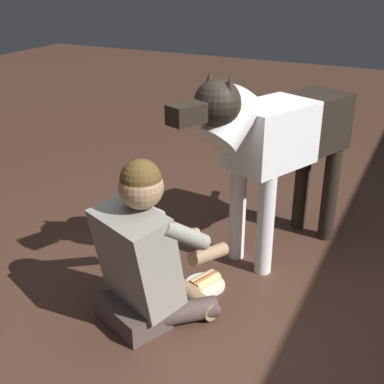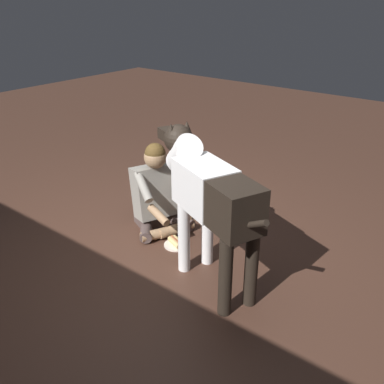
% 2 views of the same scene
% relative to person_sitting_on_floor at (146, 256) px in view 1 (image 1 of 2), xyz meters
% --- Properties ---
extents(ground_plane, '(14.32, 14.32, 0.00)m').
position_rel_person_sitting_on_floor_xyz_m(ground_plane, '(-0.24, 0.42, -0.35)').
color(ground_plane, '#452B20').
extents(person_sitting_on_floor, '(0.72, 0.62, 0.85)m').
position_rel_person_sitting_on_floor_xyz_m(person_sitting_on_floor, '(0.00, 0.00, 0.00)').
color(person_sitting_on_floor, '#4F3F3B').
rests_on(person_sitting_on_floor, ground).
extents(large_dog, '(1.36, 0.68, 1.17)m').
position_rel_person_sitting_on_floor_xyz_m(large_dog, '(-0.86, 0.36, 0.40)').
color(large_dog, white).
rests_on(large_dog, ground).
extents(hot_dog_on_plate, '(0.23, 0.23, 0.06)m').
position_rel_person_sitting_on_floor_xyz_m(hot_dog_on_plate, '(-0.36, 0.15, -0.33)').
color(hot_dog_on_plate, silver).
rests_on(hot_dog_on_plate, ground).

